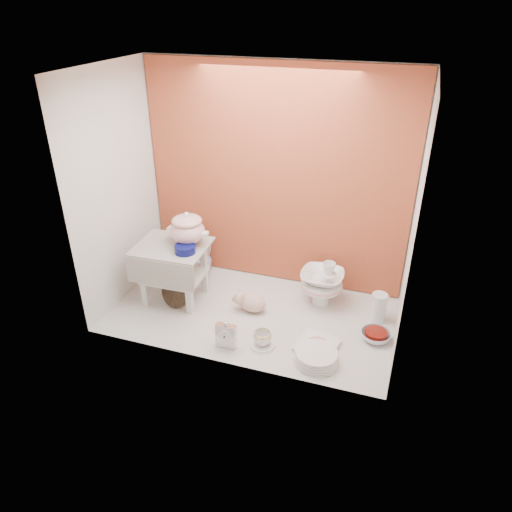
{
  "coord_description": "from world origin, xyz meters",
  "views": [
    {
      "loc": [
        0.84,
        -2.42,
        1.84
      ],
      "look_at": [
        0.02,
        0.02,
        0.42
      ],
      "focal_mm": 33.66,
      "sensor_mm": 36.0,
      "label": 1
    }
  ],
  "objects_px": {
    "soup_tureen": "(187,228)",
    "dinner_plate_stack": "(316,357)",
    "crystal_bowl": "(376,336)",
    "step_stool": "(174,272)",
    "porcelain_tower": "(322,282)",
    "plush_pig": "(253,303)",
    "gold_rim_teacup": "(263,338)",
    "blue_white_vase": "(197,259)",
    "mantel_clock": "(226,335)",
    "floral_platter": "(188,243)"
  },
  "relations": [
    {
      "from": "soup_tureen",
      "to": "floral_platter",
      "type": "relative_size",
      "value": 0.7
    },
    {
      "from": "crystal_bowl",
      "to": "dinner_plate_stack",
      "type": "bearing_deg",
      "value": -133.52
    },
    {
      "from": "blue_white_vase",
      "to": "mantel_clock",
      "type": "bearing_deg",
      "value": -54.8
    },
    {
      "from": "crystal_bowl",
      "to": "mantel_clock",
      "type": "bearing_deg",
      "value": -157.04
    },
    {
      "from": "floral_platter",
      "to": "plush_pig",
      "type": "relative_size",
      "value": 1.72
    },
    {
      "from": "mantel_clock",
      "to": "plush_pig",
      "type": "relative_size",
      "value": 0.81
    },
    {
      "from": "plush_pig",
      "to": "mantel_clock",
      "type": "bearing_deg",
      "value": -83.01
    },
    {
      "from": "mantel_clock",
      "to": "blue_white_vase",
      "type": "bearing_deg",
      "value": 124.64
    },
    {
      "from": "plush_pig",
      "to": "step_stool",
      "type": "bearing_deg",
      "value": -167.1
    },
    {
      "from": "soup_tureen",
      "to": "porcelain_tower",
      "type": "bearing_deg",
      "value": 12.8
    },
    {
      "from": "plush_pig",
      "to": "crystal_bowl",
      "type": "distance_m",
      "value": 0.8
    },
    {
      "from": "blue_white_vase",
      "to": "dinner_plate_stack",
      "type": "xyz_separation_m",
      "value": [
        1.05,
        -0.7,
        -0.07
      ]
    },
    {
      "from": "blue_white_vase",
      "to": "crystal_bowl",
      "type": "bearing_deg",
      "value": -16.23
    },
    {
      "from": "porcelain_tower",
      "to": "floral_platter",
      "type": "bearing_deg",
      "value": 170.19
    },
    {
      "from": "floral_platter",
      "to": "blue_white_vase",
      "type": "distance_m",
      "value": 0.15
    },
    {
      "from": "plush_pig",
      "to": "crystal_bowl",
      "type": "bearing_deg",
      "value": 7.91
    },
    {
      "from": "blue_white_vase",
      "to": "mantel_clock",
      "type": "height_order",
      "value": "blue_white_vase"
    },
    {
      "from": "blue_white_vase",
      "to": "gold_rim_teacup",
      "type": "bearing_deg",
      "value": -42.47
    },
    {
      "from": "soup_tureen",
      "to": "blue_white_vase",
      "type": "xyz_separation_m",
      "value": [
        -0.1,
        0.3,
        -0.41
      ]
    },
    {
      "from": "mantel_clock",
      "to": "dinner_plate_stack",
      "type": "bearing_deg",
      "value": 3.49
    },
    {
      "from": "soup_tureen",
      "to": "dinner_plate_stack",
      "type": "xyz_separation_m",
      "value": [
        0.96,
        -0.4,
        -0.48
      ]
    },
    {
      "from": "floral_platter",
      "to": "mantel_clock",
      "type": "relative_size",
      "value": 2.12
    },
    {
      "from": "plush_pig",
      "to": "dinner_plate_stack",
      "type": "relative_size",
      "value": 0.87
    },
    {
      "from": "plush_pig",
      "to": "porcelain_tower",
      "type": "bearing_deg",
      "value": 41.85
    },
    {
      "from": "plush_pig",
      "to": "blue_white_vase",
      "type": "bearing_deg",
      "value": 159.1
    },
    {
      "from": "step_stool",
      "to": "crystal_bowl",
      "type": "distance_m",
      "value": 1.35
    },
    {
      "from": "soup_tureen",
      "to": "dinner_plate_stack",
      "type": "distance_m",
      "value": 1.14
    },
    {
      "from": "dinner_plate_stack",
      "to": "mantel_clock",
      "type": "bearing_deg",
      "value": -175.95
    },
    {
      "from": "gold_rim_teacup",
      "to": "mantel_clock",
      "type": "bearing_deg",
      "value": -156.5
    },
    {
      "from": "soup_tureen",
      "to": "plush_pig",
      "type": "relative_size",
      "value": 1.2
    },
    {
      "from": "step_stool",
      "to": "porcelain_tower",
      "type": "xyz_separation_m",
      "value": [
        0.95,
        0.25,
        -0.04
      ]
    },
    {
      "from": "crystal_bowl",
      "to": "porcelain_tower",
      "type": "distance_m",
      "value": 0.5
    },
    {
      "from": "mantel_clock",
      "to": "floral_platter",
      "type": "bearing_deg",
      "value": 127.13
    },
    {
      "from": "soup_tureen",
      "to": "mantel_clock",
      "type": "bearing_deg",
      "value": -45.61
    },
    {
      "from": "floral_platter",
      "to": "step_stool",
      "type": "bearing_deg",
      "value": -75.86
    },
    {
      "from": "gold_rim_teacup",
      "to": "dinner_plate_stack",
      "type": "distance_m",
      "value": 0.34
    },
    {
      "from": "plush_pig",
      "to": "porcelain_tower",
      "type": "height_order",
      "value": "porcelain_tower"
    },
    {
      "from": "soup_tureen",
      "to": "porcelain_tower",
      "type": "relative_size",
      "value": 0.83
    },
    {
      "from": "step_stool",
      "to": "mantel_clock",
      "type": "xyz_separation_m",
      "value": [
        0.52,
        -0.38,
        -0.11
      ]
    },
    {
      "from": "blue_white_vase",
      "to": "porcelain_tower",
      "type": "distance_m",
      "value": 0.96
    },
    {
      "from": "gold_rim_teacup",
      "to": "blue_white_vase",
      "type": "bearing_deg",
      "value": 137.53
    },
    {
      "from": "soup_tureen",
      "to": "floral_platter",
      "type": "distance_m",
      "value": 0.54
    },
    {
      "from": "step_stool",
      "to": "blue_white_vase",
      "type": "bearing_deg",
      "value": 88.17
    },
    {
      "from": "blue_white_vase",
      "to": "crystal_bowl",
      "type": "height_order",
      "value": "blue_white_vase"
    },
    {
      "from": "blue_white_vase",
      "to": "gold_rim_teacup",
      "type": "xyz_separation_m",
      "value": [
        0.72,
        -0.66,
        -0.06
      ]
    },
    {
      "from": "dinner_plate_stack",
      "to": "porcelain_tower",
      "type": "xyz_separation_m",
      "value": [
        -0.1,
        0.59,
        0.12
      ]
    },
    {
      "from": "blue_white_vase",
      "to": "gold_rim_teacup",
      "type": "height_order",
      "value": "blue_white_vase"
    },
    {
      "from": "porcelain_tower",
      "to": "mantel_clock",
      "type": "bearing_deg",
      "value": -124.16
    },
    {
      "from": "porcelain_tower",
      "to": "dinner_plate_stack",
      "type": "bearing_deg",
      "value": -80.49
    },
    {
      "from": "soup_tureen",
      "to": "blue_white_vase",
      "type": "bearing_deg",
      "value": 107.35
    }
  ]
}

